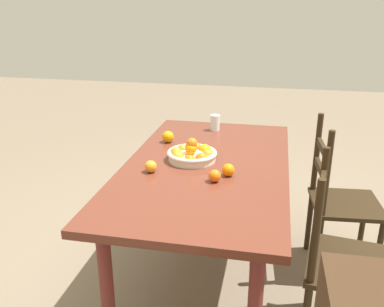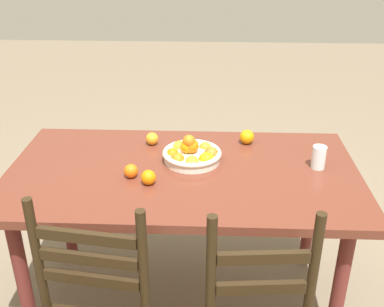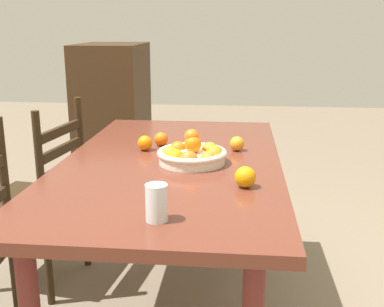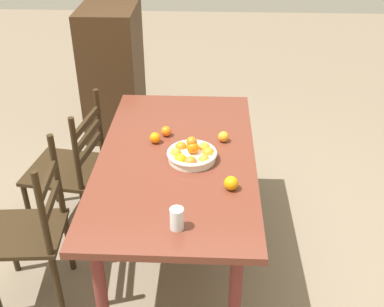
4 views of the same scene
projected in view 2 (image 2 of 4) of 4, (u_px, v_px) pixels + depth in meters
ground_plane at (184, 297)px, 2.49m from camera, size 12.00×12.00×0.00m
dining_table at (183, 186)px, 2.18m from camera, size 1.62×0.89×0.78m
fruit_bowl at (192, 154)px, 2.20m from camera, size 0.28×0.28×0.14m
orange_loose_0 at (152, 139)px, 2.37m from camera, size 0.06×0.06×0.06m
orange_loose_1 at (131, 171)px, 2.07m from camera, size 0.06×0.06×0.06m
orange_loose_2 at (148, 177)px, 2.01m from camera, size 0.07×0.07×0.07m
orange_loose_3 at (247, 137)px, 2.38m from camera, size 0.07×0.07×0.07m
drinking_glass at (319, 157)px, 2.14m from camera, size 0.06×0.06×0.11m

